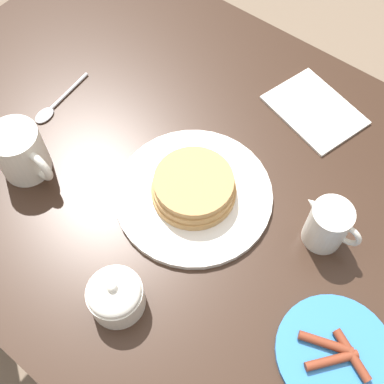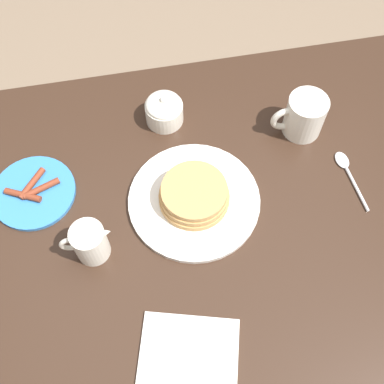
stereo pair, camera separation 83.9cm
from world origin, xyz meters
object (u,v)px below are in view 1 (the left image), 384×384
side_plate_bacon (335,353)px  creamer_pitcher (328,224)px  napkin (314,110)px  sugar_bowl (115,295)px  pancake_plate (194,191)px  coffee_mug (21,152)px  spoon (53,107)px

side_plate_bacon → creamer_pitcher: 0.20m
side_plate_bacon → napkin: (-0.27, 0.39, -0.00)m
creamer_pitcher → sugar_bowl: (-0.20, -0.30, -0.01)m
pancake_plate → sugar_bowl: 0.23m
coffee_mug → side_plate_bacon: bearing=5.3°
coffee_mug → napkin: (0.35, 0.45, -0.05)m
creamer_pitcher → spoon: (-0.57, -0.09, -0.04)m
pancake_plate → coffee_mug: size_ratio=2.27×
napkin → side_plate_bacon: bearing=-55.4°
sugar_bowl → spoon: bearing=150.2°
side_plate_bacon → creamer_pitcher: creamer_pitcher is taller
pancake_plate → sugar_bowl: sugar_bowl is taller
sugar_bowl → napkin: 0.54m
side_plate_bacon → sugar_bowl: (-0.31, -0.14, 0.03)m
side_plate_bacon → sugar_bowl: bearing=-155.2°
sugar_bowl → napkin: bearing=85.5°
pancake_plate → creamer_pitcher: size_ratio=2.60×
napkin → spoon: 0.53m
pancake_plate → coffee_mug: bearing=-152.9°
side_plate_bacon → spoon: side_plate_bacon is taller
pancake_plate → spoon: (-0.35, -0.01, -0.02)m
coffee_mug → creamer_pitcher: size_ratio=1.15×
coffee_mug → sugar_bowl: size_ratio=1.42×
pancake_plate → creamer_pitcher: bearing=18.1°
side_plate_bacon → creamer_pitcher: size_ratio=1.66×
side_plate_bacon → coffee_mug: (-0.62, -0.06, 0.04)m
napkin → spoon: size_ratio=1.31×
pancake_plate → coffee_mug: 0.31m
side_plate_bacon → spoon: bearing=174.0°
pancake_plate → napkin: 0.31m
napkin → spoon: spoon is taller
sugar_bowl → napkin: size_ratio=0.42×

